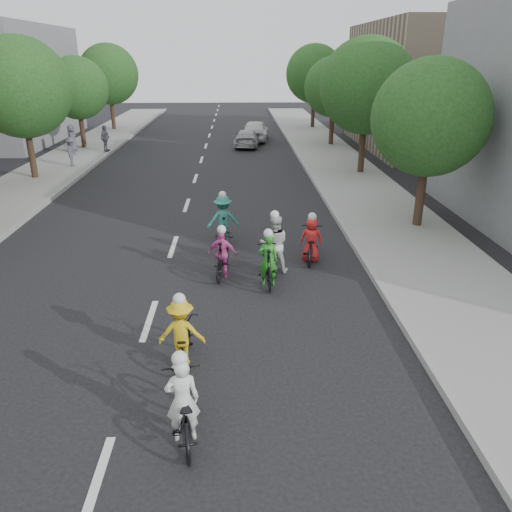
{
  "coord_description": "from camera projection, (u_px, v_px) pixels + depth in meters",
  "views": [
    {
      "loc": [
        2.18,
        -10.7,
        5.96
      ],
      "look_at": [
        2.65,
        1.59,
        1.0
      ],
      "focal_mm": 35.0,
      "sensor_mm": 36.0,
      "label": 1
    }
  ],
  "objects": [
    {
      "name": "cyclist_0",
      "position": [
        274.0,
        249.0,
        14.6
      ],
      "size": [
        0.84,
        1.53,
        1.88
      ],
      "rotation": [
        0.0,
        0.0,
        3.14
      ],
      "color": "black",
      "rests_on": "ground"
    },
    {
      "name": "cyclist_4",
      "position": [
        184.0,
        407.0,
        8.23
      ],
      "size": [
        0.95,
        1.99,
        1.69
      ],
      "rotation": [
        0.0,
        0.0,
        3.3
      ],
      "color": "black",
      "rests_on": "ground"
    },
    {
      "name": "spectator_1",
      "position": [
        105.0,
        138.0,
        32.12
      ],
      "size": [
        0.64,
        1.05,
        1.67
      ],
      "primitive_type": "imported",
      "rotation": [
        0.0,
        0.0,
        1.31
      ],
      "color": "#4F505D",
      "rests_on": "sidewalk_left"
    },
    {
      "name": "tree_l_5",
      "position": [
        109.0,
        74.0,
        40.67
      ],
      "size": [
        4.8,
        4.8,
        6.93
      ],
      "color": "black",
      "rests_on": "ground"
    },
    {
      "name": "sidewalk_right",
      "position": [
        372.0,
        202.0,
        21.6
      ],
      "size": [
        4.0,
        80.0,
        0.15
      ],
      "primitive_type": "cube",
      "color": "gray",
      "rests_on": "ground"
    },
    {
      "name": "spectator_2",
      "position": [
        72.0,
        138.0,
        32.04
      ],
      "size": [
        0.63,
        0.89,
        1.71
      ],
      "primitive_type": "imported",
      "rotation": [
        0.0,
        0.0,
        1.68
      ],
      "color": "#4F4D5A",
      "rests_on": "sidewalk_left"
    },
    {
      "name": "follow_car_trail",
      "position": [
        255.0,
        130.0,
        37.16
      ],
      "size": [
        2.32,
        4.66,
        1.52
      ],
      "primitive_type": "imported",
      "rotation": [
        0.0,
        0.0,
        3.02
      ],
      "color": "silver",
      "rests_on": "ground"
    },
    {
      "name": "cyclist_6",
      "position": [
        268.0,
        263.0,
        13.78
      ],
      "size": [
        0.58,
        1.89,
        1.65
      ],
      "rotation": [
        0.0,
        0.0,
        3.17
      ],
      "color": "black",
      "rests_on": "ground"
    },
    {
      "name": "tree_r_2",
      "position": [
        334.0,
        87.0,
        33.7
      ],
      "size": [
        4.0,
        4.0,
        5.97
      ],
      "color": "black",
      "rests_on": "ground"
    },
    {
      "name": "follow_car_lead",
      "position": [
        247.0,
        138.0,
        34.78
      ],
      "size": [
        2.07,
        4.2,
        1.17
      ],
      "primitive_type": "imported",
      "rotation": [
        0.0,
        0.0,
        3.03
      ],
      "color": "#A6A5A9",
      "rests_on": "ground"
    },
    {
      "name": "tree_r_3",
      "position": [
        315.0,
        74.0,
        41.83
      ],
      "size": [
        4.8,
        4.8,
        6.93
      ],
      "color": "black",
      "rests_on": "ground"
    },
    {
      "name": "curb_right",
      "position": [
        327.0,
        202.0,
        21.52
      ],
      "size": [
        0.18,
        80.0,
        0.18
      ],
      "primitive_type": "cube",
      "color": "#999993",
      "rests_on": "ground"
    },
    {
      "name": "tree_l_3",
      "position": [
        20.0,
        88.0,
        23.99
      ],
      "size": [
        4.8,
        4.8,
        6.93
      ],
      "color": "black",
      "rests_on": "ground"
    },
    {
      "name": "cyclist_2",
      "position": [
        223.0,
        223.0,
        16.8
      ],
      "size": [
        1.14,
        1.69,
        1.82
      ],
      "rotation": [
        0.0,
        0.0,
        3.25
      ],
      "color": "black",
      "rests_on": "ground"
    },
    {
      "name": "cyclist_3",
      "position": [
        182.0,
        338.0,
        10.21
      ],
      "size": [
        0.97,
        1.68,
        1.62
      ],
      "rotation": [
        0.0,
        0.0,
        3.11
      ],
      "color": "black",
      "rests_on": "ground"
    },
    {
      "name": "cyclist_5",
      "position": [
        222.0,
        256.0,
        14.29
      ],
      "size": [
        0.87,
        1.95,
        1.57
      ],
      "rotation": [
        0.0,
        0.0,
        2.99
      ],
      "color": "black",
      "rests_on": "ground"
    },
    {
      "name": "bldg_se",
      "position": [
        442.0,
        87.0,
        33.39
      ],
      "size": [
        10.0,
        14.0,
        8.0
      ],
      "primitive_type": "cube",
      "color": "gray",
      "rests_on": "ground"
    },
    {
      "name": "curb_left",
      "position": [
        43.0,
        205.0,
        21.09
      ],
      "size": [
        0.18,
        80.0,
        0.18
      ],
      "primitive_type": "cube",
      "color": "#999993",
      "rests_on": "ground"
    },
    {
      "name": "tree_l_4",
      "position": [
        77.0,
        88.0,
        32.54
      ],
      "size": [
        4.0,
        4.0,
        5.97
      ],
      "color": "black",
      "rests_on": "ground"
    },
    {
      "name": "tree_r_0",
      "position": [
        430.0,
        118.0,
        17.02
      ],
      "size": [
        4.0,
        4.0,
        5.97
      ],
      "color": "black",
      "rests_on": "ground"
    },
    {
      "name": "cyclist_1",
      "position": [
        311.0,
        243.0,
        15.43
      ],
      "size": [
        0.99,
        1.95,
        1.57
      ],
      "rotation": [
        0.0,
        0.0,
        2.95
      ],
      "color": "black",
      "rests_on": "ground"
    },
    {
      "name": "ground",
      "position": [
        149.0,
        320.0,
        12.07
      ],
      "size": [
        120.0,
        120.0,
        0.0
      ],
      "primitive_type": "plane",
      "color": "black",
      "rests_on": "ground"
    },
    {
      "name": "tree_r_1",
      "position": [
        367.0,
        86.0,
        25.15
      ],
      "size": [
        4.8,
        4.8,
        6.93
      ],
      "color": "black",
      "rests_on": "ground"
    },
    {
      "name": "spectator_0",
      "position": [
        72.0,
        152.0,
        27.87
      ],
      "size": [
        0.62,
        1.04,
        1.59
      ],
      "primitive_type": "imported",
      "rotation": [
        0.0,
        0.0,
        1.6
      ],
      "color": "#535561",
      "rests_on": "sidewalk_left"
    }
  ]
}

